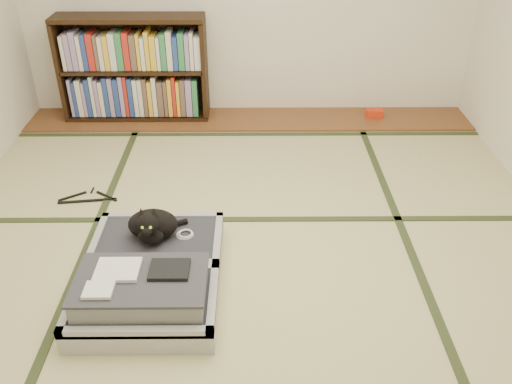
{
  "coord_description": "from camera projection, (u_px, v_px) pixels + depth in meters",
  "views": [
    {
      "loc": [
        0.03,
        -2.57,
        2.07
      ],
      "look_at": [
        0.05,
        0.35,
        0.25
      ],
      "focal_mm": 38.0,
      "sensor_mm": 36.0,
      "label": 1
    }
  ],
  "objects": [
    {
      "name": "suitcase",
      "position": [
        150.0,
        277.0,
        2.97
      ],
      "size": [
        0.76,
        1.01,
        0.3
      ],
      "color": "#A09FA4",
      "rests_on": "floor"
    },
    {
      "name": "bookcase",
      "position": [
        134.0,
        71.0,
        4.79
      ],
      "size": [
        1.29,
        0.29,
        0.92
      ],
      "color": "black",
      "rests_on": "wood_strip"
    },
    {
      "name": "room_shell",
      "position": [
        246.0,
        10.0,
        2.5
      ],
      "size": [
        4.5,
        4.5,
        4.5
      ],
      "color": "white",
      "rests_on": "ground"
    },
    {
      "name": "cat",
      "position": [
        152.0,
        225.0,
        3.14
      ],
      "size": [
        0.34,
        0.34,
        0.27
      ],
      "color": "black",
      "rests_on": "suitcase"
    },
    {
      "name": "tatami_borders",
      "position": [
        249.0,
        211.0,
        3.69
      ],
      "size": [
        4.0,
        4.5,
        0.01
      ],
      "color": "#2D381E",
      "rests_on": "ground"
    },
    {
      "name": "floor",
      "position": [
        248.0,
        258.0,
        3.28
      ],
      "size": [
        4.5,
        4.5,
        0.0
      ],
      "primitive_type": "plane",
      "color": "#CAC686",
      "rests_on": "ground"
    },
    {
      "name": "wood_strip",
      "position": [
        249.0,
        119.0,
        4.97
      ],
      "size": [
        4.0,
        0.5,
        0.02
      ],
      "primitive_type": "cube",
      "color": "brown",
      "rests_on": "ground"
    },
    {
      "name": "hanger",
      "position": [
        89.0,
        198.0,
        3.83
      ],
      "size": [
        0.42,
        0.21,
        0.01
      ],
      "color": "black",
      "rests_on": "floor"
    },
    {
      "name": "red_item",
      "position": [
        374.0,
        113.0,
        4.98
      ],
      "size": [
        0.16,
        0.1,
        0.07
      ],
      "primitive_type": "cube",
      "rotation": [
        0.0,
        0.0,
        -0.09
      ],
      "color": "red",
      "rests_on": "wood_strip"
    },
    {
      "name": "cable_coil",
      "position": [
        185.0,
        234.0,
        3.22
      ],
      "size": [
        0.1,
        0.1,
        0.03
      ],
      "color": "white",
      "rests_on": "suitcase"
    }
  ]
}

